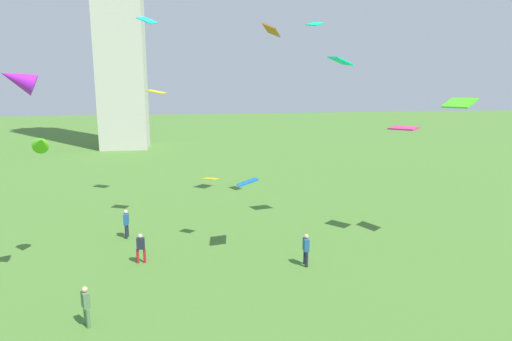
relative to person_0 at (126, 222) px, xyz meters
The scene contains 15 objects.
person_0 is the anchor object (origin of this frame).
person_1 10.03m from the person_0, 91.98° to the right, with size 0.41×0.49×1.63m.
person_3 4.24m from the person_0, 73.66° to the right, with size 0.49×0.25×1.58m.
person_4 11.15m from the person_0, 31.14° to the right, with size 0.26×0.52×1.69m.
kite_flying_0 8.32m from the person_0, 54.60° to the left, with size 1.34×1.13×0.30m.
kite_flying_1 7.49m from the person_0, 127.79° to the right, with size 1.20×1.51×1.15m.
kite_flying_2 18.40m from the person_0, 21.16° to the left, with size 1.22×1.37×0.44m.
kite_flying_3 17.17m from the person_0, 10.03° to the right, with size 1.75×1.81×0.18m.
kite_flying_4 14.57m from the person_0, 80.41° to the left, with size 1.49×1.27×0.69m.
kite_flying_5 20.14m from the person_0, 13.13° to the right, with size 1.57×1.86×0.56m.
kite_flying_6 8.17m from the person_0, 25.66° to the right, with size 1.14×1.62×0.69m.
kite_flying_7 16.12m from the person_0, ahead, with size 1.61×1.42×0.54m.
kite_flying_8 5.83m from the person_0, 13.71° to the right, with size 1.06×1.02×0.16m.
kite_flying_9 16.72m from the person_0, 32.09° to the left, with size 1.51×1.86×0.94m.
kite_flying_10 11.36m from the person_0, 112.70° to the right, with size 1.69×1.24×1.33m.
Camera 1 is at (-1.43, -5.37, 9.39)m, focal length 31.76 mm.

